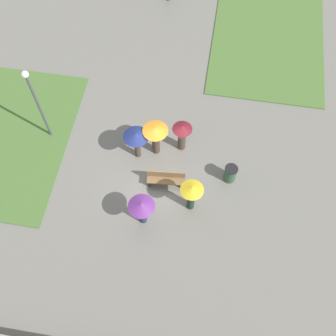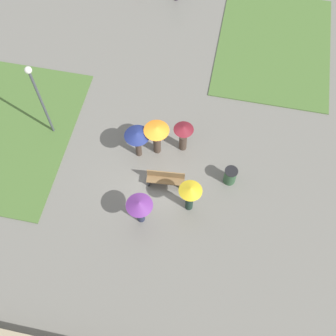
{
  "view_description": "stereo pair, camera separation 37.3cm",
  "coord_description": "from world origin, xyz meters",
  "px_view_note": "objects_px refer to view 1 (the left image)",
  "views": [
    {
      "loc": [
        2.31,
        -9.81,
        17.79
      ],
      "look_at": [
        0.78,
        -0.43,
        0.69
      ],
      "focal_mm": 45.0,
      "sensor_mm": 36.0,
      "label": 1
    },
    {
      "loc": [
        2.67,
        -9.74,
        17.79
      ],
      "look_at": [
        0.78,
        -0.43,
        0.69
      ],
      "focal_mm": 45.0,
      "sensor_mm": 36.0,
      "label": 2
    }
  ],
  "objects_px": {
    "crowd_person_orange": "(155,135)",
    "crowd_person_maroon": "(182,134)",
    "crowd_person_yellow": "(192,193)",
    "crowd_person_navy": "(136,139)",
    "crowd_person_purple": "(142,208)",
    "park_bench": "(166,179)",
    "trash_bin": "(230,174)",
    "lamp_post": "(35,98)"
  },
  "relations": [
    {
      "from": "trash_bin",
      "to": "crowd_person_navy",
      "type": "bearing_deg",
      "value": 172.57
    },
    {
      "from": "park_bench",
      "to": "crowd_person_purple",
      "type": "bearing_deg",
      "value": -114.62
    },
    {
      "from": "crowd_person_orange",
      "to": "crowd_person_purple",
      "type": "distance_m",
      "value": 3.71
    },
    {
      "from": "crowd_person_maroon",
      "to": "crowd_person_orange",
      "type": "bearing_deg",
      "value": -40.65
    },
    {
      "from": "trash_bin",
      "to": "crowd_person_yellow",
      "type": "height_order",
      "value": "crowd_person_yellow"
    },
    {
      "from": "crowd_person_orange",
      "to": "crowd_person_yellow",
      "type": "bearing_deg",
      "value": 155.9
    },
    {
      "from": "lamp_post",
      "to": "crowd_person_maroon",
      "type": "bearing_deg",
      "value": 3.02
    },
    {
      "from": "lamp_post",
      "to": "crowd_person_yellow",
      "type": "height_order",
      "value": "lamp_post"
    },
    {
      "from": "crowd_person_navy",
      "to": "crowd_person_purple",
      "type": "height_order",
      "value": "crowd_person_navy"
    },
    {
      "from": "lamp_post",
      "to": "crowd_person_orange",
      "type": "bearing_deg",
      "value": -0.74
    },
    {
      "from": "crowd_person_yellow",
      "to": "crowd_person_maroon",
      "type": "relative_size",
      "value": 1.07
    },
    {
      "from": "crowd_person_maroon",
      "to": "trash_bin",
      "type": "bearing_deg",
      "value": 91.17
    },
    {
      "from": "park_bench",
      "to": "crowd_person_orange",
      "type": "bearing_deg",
      "value": 109.38
    },
    {
      "from": "crowd_person_purple",
      "to": "crowd_person_maroon",
      "type": "bearing_deg",
      "value": -52.18
    },
    {
      "from": "park_bench",
      "to": "crowd_person_purple",
      "type": "xyz_separation_m",
      "value": [
        -0.71,
        -2.01,
        0.92
      ]
    },
    {
      "from": "trash_bin",
      "to": "crowd_person_orange",
      "type": "bearing_deg",
      "value": 165.36
    },
    {
      "from": "crowd_person_purple",
      "to": "crowd_person_yellow",
      "type": "xyz_separation_m",
      "value": [
        2.0,
        1.02,
        -0.03
      ]
    },
    {
      "from": "park_bench",
      "to": "crowd_person_yellow",
      "type": "bearing_deg",
      "value": -42.64
    },
    {
      "from": "crowd_person_navy",
      "to": "crowd_person_orange",
      "type": "height_order",
      "value": "crowd_person_orange"
    },
    {
      "from": "park_bench",
      "to": "crowd_person_purple",
      "type": "height_order",
      "value": "crowd_person_purple"
    },
    {
      "from": "park_bench",
      "to": "crowd_person_maroon",
      "type": "height_order",
      "value": "crowd_person_maroon"
    },
    {
      "from": "park_bench",
      "to": "lamp_post",
      "type": "height_order",
      "value": "lamp_post"
    },
    {
      "from": "crowd_person_orange",
      "to": "crowd_person_yellow",
      "type": "relative_size",
      "value": 1.02
    },
    {
      "from": "trash_bin",
      "to": "crowd_person_purple",
      "type": "bearing_deg",
      "value": -142.95
    },
    {
      "from": "crowd_person_navy",
      "to": "crowd_person_purple",
      "type": "relative_size",
      "value": 1.02
    },
    {
      "from": "trash_bin",
      "to": "crowd_person_orange",
      "type": "height_order",
      "value": "crowd_person_orange"
    },
    {
      "from": "crowd_person_yellow",
      "to": "lamp_post",
      "type": "bearing_deg",
      "value": -50.79
    },
    {
      "from": "park_bench",
      "to": "crowd_person_navy",
      "type": "height_order",
      "value": "crowd_person_navy"
    },
    {
      "from": "lamp_post",
      "to": "crowd_person_purple",
      "type": "height_order",
      "value": "lamp_post"
    },
    {
      "from": "trash_bin",
      "to": "crowd_person_maroon",
      "type": "distance_m",
      "value": 2.95
    },
    {
      "from": "lamp_post",
      "to": "trash_bin",
      "type": "distance_m",
      "value": 9.5
    },
    {
      "from": "trash_bin",
      "to": "crowd_person_maroon",
      "type": "xyz_separation_m",
      "value": [
        -2.5,
        1.38,
        0.72
      ]
    },
    {
      "from": "crowd_person_orange",
      "to": "crowd_person_maroon",
      "type": "distance_m",
      "value": 1.29
    },
    {
      "from": "lamp_post",
      "to": "crowd_person_navy",
      "type": "height_order",
      "value": "lamp_post"
    },
    {
      "from": "trash_bin",
      "to": "crowd_person_navy",
      "type": "xyz_separation_m",
      "value": [
        -4.54,
        0.59,
        0.98
      ]
    },
    {
      "from": "park_bench",
      "to": "lamp_post",
      "type": "distance_m",
      "value": 6.9
    },
    {
      "from": "crowd_person_navy",
      "to": "crowd_person_maroon",
      "type": "relative_size",
      "value": 1.02
    },
    {
      "from": "crowd_person_orange",
      "to": "crowd_person_maroon",
      "type": "bearing_deg",
      "value": -132.35
    },
    {
      "from": "park_bench",
      "to": "crowd_person_navy",
      "type": "distance_m",
      "value": 2.31
    },
    {
      "from": "trash_bin",
      "to": "crowd_person_navy",
      "type": "relative_size",
      "value": 0.51
    },
    {
      "from": "park_bench",
      "to": "crowd_person_purple",
      "type": "distance_m",
      "value": 2.32
    },
    {
      "from": "crowd_person_orange",
      "to": "crowd_person_maroon",
      "type": "xyz_separation_m",
      "value": [
        1.2,
        0.42,
        -0.24
      ]
    }
  ]
}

